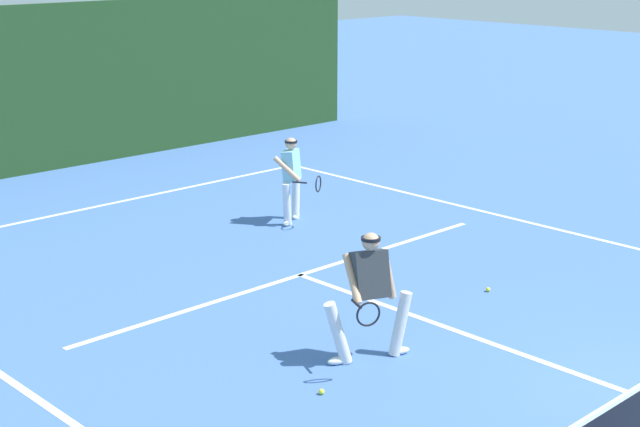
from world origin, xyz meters
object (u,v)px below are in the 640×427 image
Objects in this scene: player_near at (370,291)px; tennis_ball at (322,392)px; tennis_ball_extra at (488,289)px; player_far at (292,176)px.

tennis_ball is (-1.05, -0.27, -0.84)m from player_near.
tennis_ball is 4.04m from tennis_ball_extra.
player_far is (3.28, 5.01, -0.04)m from player_near.
tennis_ball_extra is (3.98, 0.69, 0.00)m from tennis_ball.
player_near is at bearing 14.55° from tennis_ball.
player_near reaches higher than player_far.
tennis_ball is (-4.34, -5.28, -0.80)m from player_far.
tennis_ball_extra is at bearing 56.92° from player_far.
player_far is 4.67m from tennis_ball_extra.
player_near is at bearing 28.14° from player_far.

